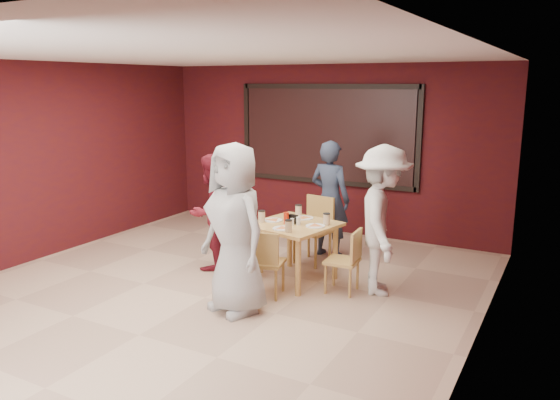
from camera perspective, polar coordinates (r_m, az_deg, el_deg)
The scene contains 11 objects.
floor at distance 6.64m, azimuth -7.83°, elevation -10.07°, with size 7.00×7.00×0.00m, color #CAA88C.
window_blinds at distance 9.18m, azimuth 4.82°, elevation 6.82°, with size 3.00×0.02×1.50m, color black.
dining_table at distance 6.94m, azimuth 1.43°, elevation -3.19°, with size 1.13×1.13×0.91m.
chair_front at distance 6.45m, azimuth -1.59°, elevation -6.26°, with size 0.47×0.47×0.82m.
chair_back at distance 7.72m, azimuth 3.72°, elevation -2.68°, with size 0.51×0.51×0.93m.
chair_left at distance 7.30m, azimuth -4.29°, elevation -3.78°, with size 0.52×0.52×0.88m.
chair_right at distance 6.64m, azimuth 7.07°, elevation -5.98°, with size 0.41×0.41×0.79m.
diner_front at distance 5.96m, azimuth -4.74°, elevation -3.03°, with size 0.92×0.60×1.89m, color #A8A8A8.
diner_back at distance 7.92m, azimuth 5.24°, elevation 0.09°, with size 0.62×0.41×1.70m, color #2A354C.
diner_left at distance 7.44m, azimuth -7.15°, elevation -1.24°, with size 0.77×0.60×1.58m, color maroon.
diner_right at distance 6.59m, azimuth 10.65°, elevation -2.11°, with size 1.16×0.67×1.80m, color silver.
Camera 1 is at (3.70, -4.91, 2.50)m, focal length 35.00 mm.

